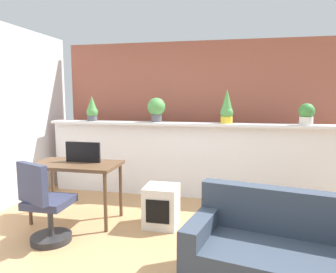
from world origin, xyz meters
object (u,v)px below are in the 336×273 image
potted_plant_2 (227,108)px  couch (287,261)px  potted_plant_0 (92,109)px  potted_plant_1 (156,108)px  potted_plant_3 (306,114)px  tv_monitor (83,152)px  office_chair (45,209)px  side_cube_shelf (161,206)px  desk (76,170)px

potted_plant_2 → couch: size_ratio=0.30×
potted_plant_0 → potted_plant_2: (2.16, 0.02, 0.04)m
potted_plant_1 → potted_plant_2: potted_plant_2 is taller
potted_plant_3 → tv_monitor: bearing=-158.5°
potted_plant_2 → potted_plant_3: (1.11, -0.03, -0.07)m
office_chair → potted_plant_0: bearing=99.8°
potted_plant_1 → tv_monitor: size_ratio=0.82×
potted_plant_1 → office_chair: bearing=-111.3°
potted_plant_1 → potted_plant_2: 1.09m
tv_monitor → side_cube_shelf: size_ratio=0.92×
potted_plant_1 → tv_monitor: bearing=-119.6°
potted_plant_1 → potted_plant_2: size_ratio=0.74×
side_cube_shelf → couch: bearing=-40.3°
potted_plant_0 → potted_plant_3: size_ratio=1.32×
desk → office_chair: bearing=-91.2°
tv_monitor → office_chair: bearing=-96.2°
side_cube_shelf → potted_plant_3: bearing=32.0°
potted_plant_2 → couch: 2.60m
office_chair → couch: bearing=-8.9°
potted_plant_0 → potted_plant_1: 1.07m
potted_plant_2 → tv_monitor: (-1.76, -1.15, -0.53)m
potted_plant_2 → tv_monitor: size_ratio=1.11×
potted_plant_0 → couch: size_ratio=0.24×
office_chair → side_cube_shelf: size_ratio=1.82×
potted_plant_2 → side_cube_shelf: potted_plant_2 is taller
potted_plant_2 → desk: size_ratio=0.47×
potted_plant_0 → tv_monitor: bearing=-70.5°
potted_plant_1 → potted_plant_3: bearing=-1.3°
couch → potted_plant_3: bearing=76.4°
potted_plant_1 → couch: potted_plant_1 is taller
potted_plant_2 → potted_plant_0: bearing=-179.6°
potted_plant_2 → office_chair: potted_plant_2 is taller
potted_plant_3 → tv_monitor: 3.12m
office_chair → couch: 2.44m
potted_plant_1 → desk: 1.63m
tv_monitor → desk: bearing=-129.4°
potted_plant_1 → couch: bearing=-54.2°
potted_plant_2 → office_chair: size_ratio=0.56×
potted_plant_2 → couch: (0.57, -2.27, -1.13)m
potted_plant_0 → potted_plant_2: 2.16m
potted_plant_1 → side_cube_shelf: potted_plant_1 is taller
potted_plant_1 → desk: bearing=-120.3°
potted_plant_2 → office_chair: (-1.84, -1.89, -1.02)m
potted_plant_3 → desk: (-2.94, -1.21, -0.67)m
tv_monitor → office_chair: 0.89m
desk → side_cube_shelf: size_ratio=2.20×
side_cube_shelf → potted_plant_1: bearing=106.8°
potted_plant_3 → office_chair: size_ratio=0.34×
potted_plant_0 → potted_plant_1: bearing=2.3°
potted_plant_0 → tv_monitor: (0.40, -1.14, -0.49)m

